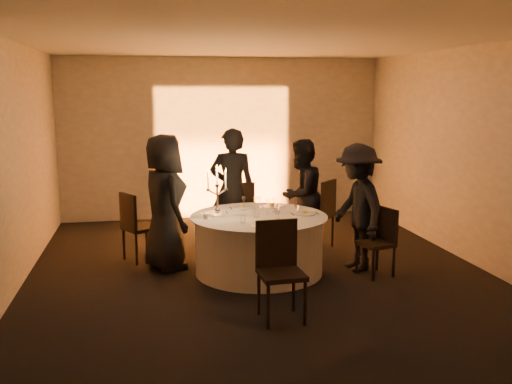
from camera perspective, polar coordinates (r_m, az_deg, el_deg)
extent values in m
plane|color=black|center=(7.67, 0.29, -8.00)|extent=(7.00, 7.00, 0.00)
plane|color=silver|center=(7.32, 0.31, 14.92)|extent=(7.00, 7.00, 0.00)
plane|color=#A7A29B|center=(10.79, -3.35, 5.37)|extent=(7.00, 0.00, 7.00)
plane|color=#A7A29B|center=(4.02, 10.10, -2.74)|extent=(7.00, 0.00, 7.00)
plane|color=#A7A29B|center=(7.38, -23.22, 2.40)|extent=(0.00, 7.00, 7.00)
plane|color=#A7A29B|center=(8.46, 20.69, 3.45)|extent=(0.00, 7.00, 7.00)
cube|color=black|center=(10.71, -3.06, -2.51)|extent=(0.25, 0.12, 0.10)
cylinder|color=black|center=(7.67, 0.29, -7.89)|extent=(0.60, 0.60, 0.03)
cylinder|color=black|center=(7.57, 0.29, -5.30)|extent=(0.20, 0.20, 0.75)
cylinder|color=silver|center=(7.57, 0.29, -5.30)|extent=(1.68, 1.68, 0.75)
cylinder|color=silver|center=(7.47, 0.29, -2.45)|extent=(1.80, 1.80, 0.02)
cube|color=black|center=(8.25, -11.42, -3.52)|extent=(0.59, 0.59, 0.05)
cube|color=black|center=(8.10, -12.68, -1.89)|extent=(0.25, 0.39, 0.49)
cylinder|color=black|center=(8.24, -9.61, -5.20)|extent=(0.04, 0.04, 0.46)
cylinder|color=black|center=(8.55, -10.89, -4.68)|extent=(0.04, 0.04, 0.46)
cylinder|color=black|center=(8.07, -11.86, -5.61)|extent=(0.04, 0.04, 0.46)
cylinder|color=black|center=(8.38, -13.08, -5.06)|extent=(0.04, 0.04, 0.46)
cube|color=black|center=(8.83, -1.79, -2.28)|extent=(0.47, 0.47, 0.05)
cube|color=black|center=(8.57, -1.63, -0.75)|extent=(0.45, 0.06, 0.51)
cylinder|color=black|center=(9.09, -0.71, -3.54)|extent=(0.04, 0.04, 0.48)
cylinder|color=black|center=(9.05, -3.14, -3.62)|extent=(0.04, 0.04, 0.48)
cylinder|color=black|center=(8.72, -0.36, -4.13)|extent=(0.04, 0.04, 0.48)
cylinder|color=black|center=(8.68, -2.89, -4.22)|extent=(0.04, 0.04, 0.48)
cube|color=black|center=(8.76, 5.98, -2.32)|extent=(0.66, 0.66, 0.05)
cube|color=black|center=(8.62, 7.26, -0.61)|extent=(0.35, 0.36, 0.53)
cylinder|color=black|center=(9.08, 5.38, -3.55)|extent=(0.04, 0.04, 0.50)
cylinder|color=black|center=(8.74, 4.19, -4.08)|extent=(0.04, 0.04, 0.50)
cylinder|color=black|center=(8.92, 7.66, -3.86)|extent=(0.04, 0.04, 0.50)
cylinder|color=black|center=(8.57, 6.54, -4.41)|extent=(0.04, 0.04, 0.50)
cube|color=black|center=(7.58, 11.90, -5.10)|extent=(0.48, 0.48, 0.05)
cube|color=black|center=(7.63, 12.99, -3.19)|extent=(0.15, 0.38, 0.44)
cylinder|color=black|center=(7.67, 10.08, -6.55)|extent=(0.04, 0.04, 0.41)
cylinder|color=black|center=(7.42, 11.64, -7.18)|extent=(0.04, 0.04, 0.41)
cylinder|color=black|center=(7.87, 12.02, -6.19)|extent=(0.04, 0.04, 0.41)
cylinder|color=black|center=(7.62, 13.60, -6.78)|extent=(0.04, 0.04, 0.41)
cube|color=black|center=(6.00, 2.57, -8.25)|extent=(0.48, 0.48, 0.05)
cube|color=black|center=(6.10, 2.04, -5.15)|extent=(0.46, 0.06, 0.52)
cylinder|color=black|center=(5.86, 1.24, -11.34)|extent=(0.04, 0.04, 0.49)
cylinder|color=black|center=(5.96, 4.92, -10.97)|extent=(0.04, 0.04, 0.49)
cylinder|color=black|center=(6.21, 0.29, -10.07)|extent=(0.04, 0.04, 0.49)
cylinder|color=black|center=(6.31, 3.77, -9.76)|extent=(0.04, 0.04, 0.49)
imported|color=black|center=(7.72, -9.14, -1.02)|extent=(0.84, 1.03, 1.83)
imported|color=black|center=(8.57, -2.39, 0.27)|extent=(0.73, 0.53, 1.84)
imported|color=black|center=(8.60, 4.51, -0.29)|extent=(1.03, 1.01, 1.68)
imported|color=black|center=(7.70, 10.10, -1.54)|extent=(0.73, 1.15, 1.70)
cylinder|color=white|center=(7.64, -4.20, -2.07)|extent=(0.27, 0.27, 0.01)
cube|color=silver|center=(7.62, -5.47, -2.13)|extent=(0.01, 0.17, 0.01)
cube|color=silver|center=(7.66, -2.94, -2.03)|extent=(0.02, 0.17, 0.01)
cylinder|color=white|center=(7.95, -1.31, -1.56)|extent=(0.29, 0.29, 0.01)
cube|color=silver|center=(7.93, -2.52, -1.62)|extent=(0.02, 0.17, 0.01)
cube|color=silver|center=(7.98, -0.10, -1.52)|extent=(0.01, 0.17, 0.01)
sphere|color=gold|center=(7.95, -1.31, -1.27)|extent=(0.07, 0.07, 0.07)
cylinder|color=white|center=(8.04, 1.62, -1.44)|extent=(0.29, 0.29, 0.01)
cube|color=silver|center=(8.01, 0.43, -1.49)|extent=(0.02, 0.17, 0.01)
cube|color=silver|center=(8.08, 2.80, -1.40)|extent=(0.02, 0.17, 0.01)
sphere|color=gold|center=(8.03, 1.62, -1.14)|extent=(0.07, 0.07, 0.07)
cylinder|color=white|center=(7.58, 4.91, -2.17)|extent=(0.29, 0.29, 0.01)
cube|color=silver|center=(7.54, 3.66, -2.24)|extent=(0.02, 0.17, 0.01)
cube|color=silver|center=(7.63, 6.13, -2.12)|extent=(0.01, 0.17, 0.01)
sphere|color=gold|center=(7.58, 4.91, -1.86)|extent=(0.07, 0.07, 0.07)
cylinder|color=white|center=(6.94, 1.08, -3.30)|extent=(0.28, 0.28, 0.01)
cube|color=silver|center=(6.91, -0.30, -3.37)|extent=(0.02, 0.17, 0.01)
cube|color=silver|center=(6.97, 2.45, -3.24)|extent=(0.02, 0.17, 0.01)
cylinder|color=white|center=(7.33, -5.03, -2.63)|extent=(0.11, 0.11, 0.01)
cylinder|color=white|center=(7.32, -5.03, -2.37)|extent=(0.07, 0.07, 0.06)
cylinder|color=white|center=(7.45, -3.87, -2.35)|extent=(0.14, 0.14, 0.02)
sphere|color=white|center=(7.44, -3.88, -1.87)|extent=(0.07, 0.07, 0.07)
cylinder|color=white|center=(7.41, -3.89, -0.84)|extent=(0.03, 0.03, 0.36)
cylinder|color=white|center=(7.38, -3.91, 0.64)|extent=(0.06, 0.06, 0.03)
cylinder|color=white|center=(7.36, -3.92, 1.57)|extent=(0.02, 0.02, 0.23)
cone|color=gold|center=(7.34, -3.93, 2.62)|extent=(0.02, 0.02, 0.04)
cylinder|color=white|center=(7.39, -4.34, -0.06)|extent=(0.13, 0.02, 0.09)
cylinder|color=white|center=(7.37, -4.79, 0.21)|extent=(0.05, 0.05, 0.03)
cylinder|color=white|center=(7.36, -4.81, 1.13)|extent=(0.02, 0.02, 0.23)
cone|color=gold|center=(7.34, -4.82, 2.19)|extent=(0.02, 0.02, 0.04)
cylinder|color=white|center=(7.40, -3.46, -0.03)|extent=(0.13, 0.02, 0.09)
cylinder|color=white|center=(7.40, -3.02, 0.27)|extent=(0.05, 0.05, 0.03)
cylinder|color=white|center=(7.38, -3.02, 1.19)|extent=(0.02, 0.02, 0.23)
cone|color=gold|center=(7.36, -3.03, 2.24)|extent=(0.02, 0.02, 0.04)
cylinder|color=white|center=(7.79, -1.23, -1.85)|extent=(0.06, 0.06, 0.01)
cylinder|color=white|center=(7.77, -1.23, -1.47)|extent=(0.01, 0.01, 0.10)
cone|color=white|center=(7.76, -1.23, -0.82)|extent=(0.07, 0.07, 0.09)
cylinder|color=white|center=(7.70, 1.85, -1.98)|extent=(0.06, 0.06, 0.01)
cylinder|color=white|center=(7.69, 1.85, -1.60)|extent=(0.01, 0.01, 0.10)
cone|color=white|center=(7.68, 1.86, -0.94)|extent=(0.07, 0.07, 0.09)
cylinder|color=white|center=(7.25, 4.08, -2.77)|extent=(0.06, 0.06, 0.01)
cylinder|color=white|center=(7.24, 4.09, -2.37)|extent=(0.01, 0.01, 0.10)
cone|color=white|center=(7.22, 4.10, -1.67)|extent=(0.07, 0.07, 0.09)
cylinder|color=white|center=(7.62, 1.17, -2.10)|extent=(0.06, 0.06, 0.01)
cylinder|color=white|center=(7.61, 1.17, -1.72)|extent=(0.01, 0.01, 0.10)
cone|color=white|center=(7.60, 1.17, -1.06)|extent=(0.07, 0.07, 0.09)
cylinder|color=white|center=(7.77, -0.08, -1.87)|extent=(0.06, 0.06, 0.01)
cylinder|color=white|center=(7.76, -0.08, -1.50)|extent=(0.01, 0.01, 0.10)
cone|color=white|center=(7.74, -0.08, -0.84)|extent=(0.07, 0.07, 0.09)
cylinder|color=white|center=(7.83, 0.32, -1.77)|extent=(0.06, 0.06, 0.01)
cylinder|color=white|center=(7.82, 0.32, -1.40)|extent=(0.01, 0.01, 0.10)
cone|color=white|center=(7.80, 0.32, -0.75)|extent=(0.07, 0.07, 0.09)
cylinder|color=white|center=(7.27, 2.24, -2.72)|extent=(0.06, 0.06, 0.01)
cylinder|color=white|center=(7.25, 2.24, -2.32)|extent=(0.01, 0.01, 0.10)
cone|color=white|center=(7.24, 2.25, -1.62)|extent=(0.07, 0.07, 0.09)
cylinder|color=white|center=(7.58, 2.17, -1.85)|extent=(0.07, 0.07, 0.09)
cylinder|color=white|center=(7.36, 0.07, -2.22)|extent=(0.07, 0.07, 0.09)
cylinder|color=white|center=(7.06, -1.31, -2.74)|extent=(0.07, 0.07, 0.09)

